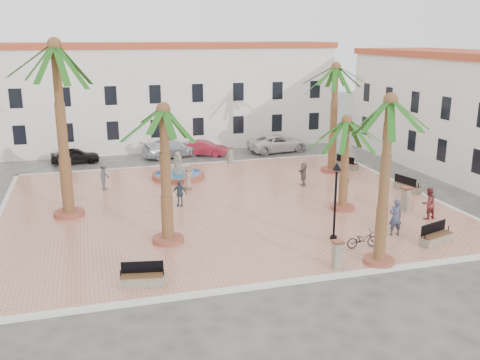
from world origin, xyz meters
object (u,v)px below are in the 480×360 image
at_px(palm_sw, 164,127).
at_px(car_silver, 172,148).
at_px(fountain, 178,174).
at_px(palm_ne, 335,79).
at_px(palm_nw, 56,64).
at_px(palm_s, 389,119).
at_px(lamppost_e, 348,144).
at_px(bicycle_a, 363,239).
at_px(bollard_se, 337,254).
at_px(bollard_n, 230,155).
at_px(cyclist_a, 395,217).
at_px(car_red, 204,148).
at_px(palm_e, 346,132).
at_px(car_white, 278,143).
at_px(lamppost_s, 336,188).
at_px(car_black, 75,156).
at_px(bollard_e, 406,199).
at_px(bench_e, 407,187).
at_px(pedestrian_fountain_b, 180,193).
at_px(pedestrian_north, 104,176).
at_px(bench_se, 436,238).
at_px(cyclist_b, 428,203).
at_px(litter_bin, 381,224).
at_px(pedestrian_fountain_a, 188,177).
at_px(pedestrian_east, 303,174).

xyz_separation_m(palm_sw, car_silver, (3.38, 19.75, -5.21)).
height_order(fountain, palm_ne, palm_ne).
bearing_deg(palm_nw, palm_s, -38.35).
distance_m(lamppost_e, bicycle_a, 12.46).
height_order(bollard_se, bollard_n, bollard_n).
bearing_deg(cyclist_a, car_red, -70.28).
height_order(palm_e, car_white, palm_e).
distance_m(fountain, bollard_n, 5.98).
distance_m(lamppost_s, car_red, 21.69).
distance_m(bollard_n, cyclist_a, 18.35).
distance_m(palm_nw, car_black, 16.09).
relative_size(bollard_e, car_black, 0.37).
bearing_deg(bench_e, pedestrian_fountain_b, 71.83).
height_order(bench_e, pedestrian_north, pedestrian_north).
xyz_separation_m(bench_se, cyclist_b, (1.81, 3.32, 0.61)).
bearing_deg(lamppost_e, car_red, 123.28).
height_order(palm_e, litter_bin, palm_e).
height_order(bollard_e, pedestrian_north, pedestrian_north).
height_order(bench_e, bollard_n, bollard_n).
distance_m(palm_nw, bench_e, 23.02).
xyz_separation_m(fountain, car_silver, (0.78, 7.69, 0.34)).
bearing_deg(car_black, lamppost_s, -154.61).
relative_size(palm_s, car_white, 1.39).
distance_m(car_black, car_red, 10.75).
distance_m(cyclist_b, car_silver, 23.24).
bearing_deg(palm_nw, car_silver, 59.92).
bearing_deg(car_white, lamppost_e, 176.39).
height_order(bollard_n, pedestrian_fountain_a, pedestrian_fountain_a).
relative_size(car_black, car_red, 0.98).
bearing_deg(cyclist_a, cyclist_b, -145.09).
height_order(palm_ne, bollard_n, palm_ne).
relative_size(bicycle_a, cyclist_b, 0.90).
bearing_deg(lamppost_s, palm_sw, 166.37).
bearing_deg(bollard_n, lamppost_s, -87.73).
height_order(fountain, bench_se, fountain).
relative_size(palm_s, cyclist_a, 3.95).
bearing_deg(car_silver, lamppost_s, 176.53).
bearing_deg(fountain, bench_e, -28.06).
height_order(palm_ne, pedestrian_fountain_b, palm_ne).
height_order(bicycle_a, car_white, car_white).
relative_size(bollard_n, litter_bin, 1.80).
distance_m(cyclist_a, pedestrian_fountain_b, 12.62).
distance_m(cyclist_a, pedestrian_east, 10.08).
bearing_deg(palm_nw, bollard_se, -43.07).
bearing_deg(bench_e, pedestrian_east, 48.80).
relative_size(palm_nw, lamppost_s, 2.48).
bearing_deg(bollard_se, palm_sw, 142.03).
bearing_deg(bollard_n, litter_bin, -78.23).
bearing_deg(pedestrian_fountain_b, fountain, 110.92).
bearing_deg(car_black, car_red, -95.19).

